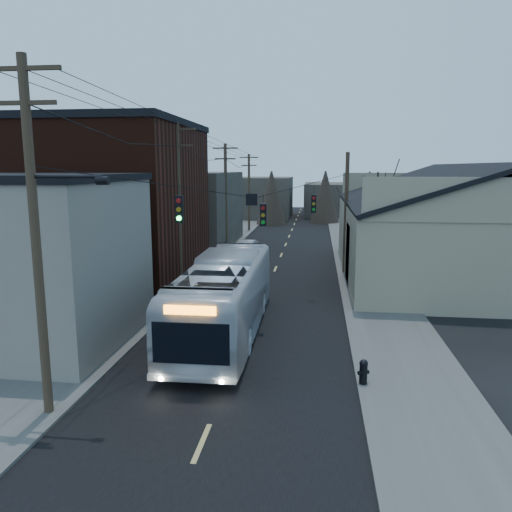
{
  "coord_description": "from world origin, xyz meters",
  "views": [
    {
      "loc": [
        3.01,
        -10.28,
        7.46
      ],
      "look_at": [
        -0.05,
        14.58,
        3.0
      ],
      "focal_mm": 35.0,
      "sensor_mm": 36.0,
      "label": 1
    }
  ],
  "objects": [
    {
      "name": "building_clapboard",
      "position": [
        -9.0,
        9.0,
        3.5
      ],
      "size": [
        8.0,
        8.0,
        7.0
      ],
      "primitive_type": "cube",
      "color": "slate",
      "rests_on": "ground"
    },
    {
      "name": "warehouse",
      "position": [
        13.0,
        25.0,
        2.7
      ],
      "size": [
        16.16,
        20.6,
        7.73
      ],
      "color": "gray",
      "rests_on": "ground"
    },
    {
      "name": "bare_tree",
      "position": [
        6.5,
        20.0,
        3.6
      ],
      "size": [
        0.4,
        0.4,
        7.2
      ],
      "primitive_type": "cone",
      "color": "black",
      "rests_on": "ground"
    },
    {
      "name": "building_far_left",
      "position": [
        -6.0,
        65.0,
        3.0
      ],
      "size": [
        10.0,
        12.0,
        6.0
      ],
      "primitive_type": "cube",
      "color": "#38332C",
      "rests_on": "ground"
    },
    {
      "name": "building_left_far",
      "position": [
        -9.5,
        36.0,
        3.5
      ],
      "size": [
        9.0,
        14.0,
        7.0
      ],
      "primitive_type": "cube",
      "color": "#38332C",
      "rests_on": "ground"
    },
    {
      "name": "parked_car",
      "position": [
        -3.0,
        32.0,
        0.61
      ],
      "size": [
        1.74,
        3.85,
        1.23
      ],
      "primitive_type": "imported",
      "rotation": [
        0.0,
        0.0,
        -0.12
      ],
      "color": "#A6A9AE",
      "rests_on": "ground"
    },
    {
      "name": "utility_lines",
      "position": [
        -3.11,
        24.14,
        4.95
      ],
      "size": [
        11.24,
        45.28,
        10.5
      ],
      "color": "#382B1E",
      "rests_on": "ground"
    },
    {
      "name": "sidewalk_left",
      "position": [
        -6.5,
        30.0,
        0.06
      ],
      "size": [
        4.0,
        110.0,
        0.12
      ],
      "primitive_type": "cube",
      "color": "#474744",
      "rests_on": "ground"
    },
    {
      "name": "fire_hydrant",
      "position": [
        4.7,
        6.2,
        0.58
      ],
      "size": [
        0.42,
        0.3,
        0.87
      ],
      "rotation": [
        0.0,
        0.0,
        0.41
      ],
      "color": "black",
      "rests_on": "sidewalk_right"
    },
    {
      "name": "building_far_right",
      "position": [
        7.0,
        70.0,
        2.5
      ],
      "size": [
        12.0,
        14.0,
        5.0
      ],
      "primitive_type": "cube",
      "color": "#38332C",
      "rests_on": "ground"
    },
    {
      "name": "sidewalk_right",
      "position": [
        6.5,
        30.0,
        0.06
      ],
      "size": [
        4.0,
        110.0,
        0.12
      ],
      "primitive_type": "cube",
      "color": "#474744",
      "rests_on": "ground"
    },
    {
      "name": "ground",
      "position": [
        0.0,
        0.0,
        0.0
      ],
      "size": [
        160.0,
        160.0,
        0.0
      ],
      "primitive_type": "plane",
      "color": "black",
      "rests_on": "ground"
    },
    {
      "name": "building_brick",
      "position": [
        -10.0,
        20.0,
        5.0
      ],
      "size": [
        10.0,
        12.0,
        10.0
      ],
      "primitive_type": "cube",
      "color": "black",
      "rests_on": "ground"
    },
    {
      "name": "bus",
      "position": [
        -1.03,
        11.03,
        1.77
      ],
      "size": [
        3.06,
        12.7,
        3.53
      ],
      "primitive_type": "imported",
      "rotation": [
        0.0,
        0.0,
        3.15
      ],
      "color": "silver",
      "rests_on": "ground"
    },
    {
      "name": "road_surface",
      "position": [
        0.0,
        30.0,
        0.01
      ],
      "size": [
        9.0,
        110.0,
        0.02
      ],
      "primitive_type": "cube",
      "color": "black",
      "rests_on": "ground"
    }
  ]
}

